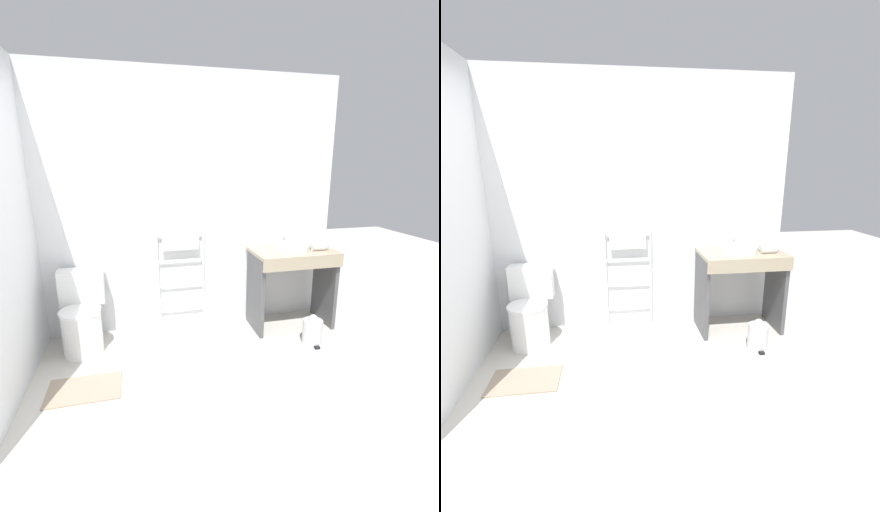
# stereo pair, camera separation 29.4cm
# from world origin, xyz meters

# --- Properties ---
(ground_plane) EXTENTS (12.00, 12.00, 0.00)m
(ground_plane) POSITION_xyz_m (0.00, 0.00, 0.00)
(ground_plane) COLOR beige
(wall_back) EXTENTS (3.17, 0.12, 2.60)m
(wall_back) POSITION_xyz_m (0.00, 1.44, 1.30)
(wall_back) COLOR silver
(wall_back) RESTS_ON ground_plane
(toilet) EXTENTS (0.41, 0.51, 0.76)m
(toilet) POSITION_xyz_m (-1.09, 1.08, 0.33)
(toilet) COLOR white
(toilet) RESTS_ON ground_plane
(towel_radiator) EXTENTS (0.50, 0.06, 1.06)m
(towel_radiator) POSITION_xyz_m (-0.11, 1.34, 0.77)
(towel_radiator) COLOR silver
(towel_radiator) RESTS_ON ground_plane
(vanity_counter) EXTENTS (0.85, 0.54, 0.85)m
(vanity_counter) POSITION_xyz_m (1.03, 1.07, 0.57)
(vanity_counter) COLOR gray
(vanity_counter) RESTS_ON ground_plane
(sink_basin) EXTENTS (0.35, 0.35, 0.07)m
(sink_basin) POSITION_xyz_m (1.01, 1.07, 0.89)
(sink_basin) COLOR white
(sink_basin) RESTS_ON vanity_counter
(faucet) EXTENTS (0.02, 0.10, 0.12)m
(faucet) POSITION_xyz_m (1.01, 1.25, 0.93)
(faucet) COLOR silver
(faucet) RESTS_ON vanity_counter
(cup_near_wall) EXTENTS (0.07, 0.07, 0.10)m
(cup_near_wall) POSITION_xyz_m (0.70, 1.28, 0.91)
(cup_near_wall) COLOR white
(cup_near_wall) RESTS_ON vanity_counter
(cup_near_edge) EXTENTS (0.07, 0.07, 0.10)m
(cup_near_edge) POSITION_xyz_m (0.78, 1.25, 0.90)
(cup_near_edge) COLOR white
(cup_near_edge) RESTS_ON vanity_counter
(hair_dryer) EXTENTS (0.21, 0.17, 0.08)m
(hair_dryer) POSITION_xyz_m (1.29, 1.02, 0.89)
(hair_dryer) COLOR white
(hair_dryer) RESTS_ON vanity_counter
(trash_bin) EXTENTS (0.19, 0.22, 0.31)m
(trash_bin) POSITION_xyz_m (1.08, 0.65, 0.13)
(trash_bin) COLOR silver
(trash_bin) RESTS_ON ground_plane
(bath_mat) EXTENTS (0.56, 0.36, 0.01)m
(bath_mat) POSITION_xyz_m (-1.02, 0.43, 0.01)
(bath_mat) COLOR gray
(bath_mat) RESTS_ON ground_plane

